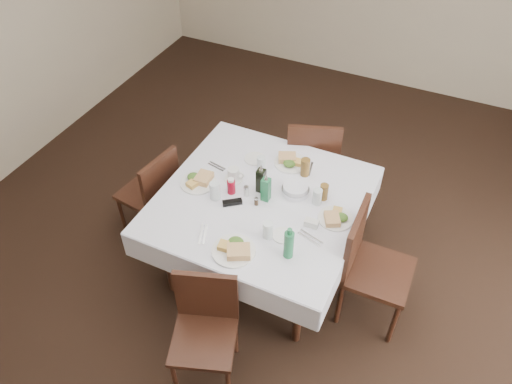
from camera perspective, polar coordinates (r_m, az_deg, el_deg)
ground_plane at (r=4.08m, az=2.44°, el=-10.99°), size 7.00×7.00×0.00m
room_shell at (r=2.87m, az=3.45°, el=9.31°), size 6.04×7.04×2.80m
dining_table at (r=3.72m, az=0.62°, el=-1.50°), size 1.48×1.48×0.76m
chair_north at (r=4.41m, az=6.44°, el=3.97°), size 0.57×0.57×0.94m
chair_south at (r=3.34m, az=-5.80°, el=-14.59°), size 0.52×0.52×0.86m
chair_east at (r=3.63m, az=12.60°, el=-7.66°), size 0.46×0.46×0.97m
chair_west at (r=4.21m, az=-11.60°, el=0.24°), size 0.47×0.47×0.87m
meal_north at (r=3.96m, az=3.92°, el=3.53°), size 0.26×0.26×0.06m
meal_south at (r=3.31m, az=-2.45°, el=-6.53°), size 0.29×0.29×0.06m
meal_east at (r=3.55m, az=9.09°, el=-2.92°), size 0.25×0.25×0.05m
meal_west at (r=3.81m, az=-6.58°, el=1.35°), size 0.27×0.27×0.06m
side_plate_a at (r=4.00m, az=-0.13°, el=3.81°), size 0.17×0.17×0.01m
side_plate_b at (r=3.42m, az=3.11°, el=-4.97°), size 0.15×0.15×0.01m
water_n at (r=3.87m, az=0.59°, el=3.28°), size 0.07×0.07×0.12m
water_s at (r=3.37m, az=1.37°, el=-4.35°), size 0.07×0.07×0.13m
water_e at (r=3.62m, az=7.02°, el=-0.52°), size 0.07×0.07×0.13m
water_w at (r=3.64m, az=-4.71°, el=0.15°), size 0.08×0.08×0.14m
iced_tea_a at (r=3.84m, az=5.65°, el=2.84°), size 0.07×0.07×0.15m
iced_tea_b at (r=3.66m, az=7.76°, el=0.01°), size 0.06×0.06×0.13m
bread_basket at (r=3.71m, az=4.54°, el=0.31°), size 0.21×0.21×0.07m
oil_cruet_dark at (r=3.66m, az=0.58°, el=1.43°), size 0.06×0.06×0.25m
oil_cruet_green at (r=3.59m, az=1.14°, el=0.40°), size 0.06×0.06×0.25m
ketchup_bottle at (r=3.68m, az=-2.85°, el=0.68°), size 0.06×0.06×0.13m
salt_shaker at (r=3.67m, az=-1.12°, el=0.11°), size 0.04×0.04×0.08m
pepper_shaker at (r=3.60m, az=0.03°, el=-1.07°), size 0.03×0.03×0.07m
coffee_mug at (r=3.79m, az=-2.55°, el=1.97°), size 0.16×0.14×0.10m
sunglasses at (r=3.62m, az=-2.73°, el=-1.19°), size 0.14×0.12×0.03m
green_bottle at (r=3.23m, az=3.77°, el=-5.97°), size 0.07×0.07×0.25m
sugar_caddy at (r=3.48m, az=6.36°, el=-3.54°), size 0.10×0.06×0.05m
cutlery_n at (r=3.93m, az=6.06°, el=2.64°), size 0.07×0.18×0.01m
cutlery_s at (r=3.44m, az=-6.08°, el=-4.85°), size 0.10×0.18×0.01m
cutlery_e at (r=3.42m, az=6.23°, el=-5.23°), size 0.19×0.10×0.01m
cutlery_w at (r=3.95m, az=-4.52°, el=2.93°), size 0.16×0.07×0.01m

